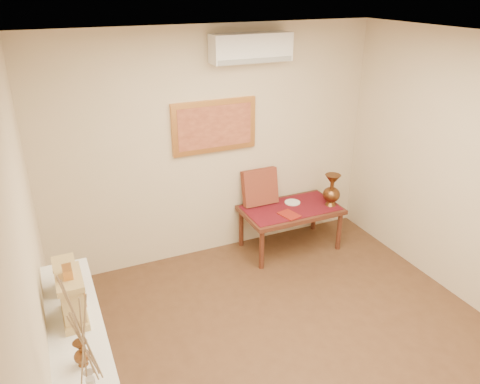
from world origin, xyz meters
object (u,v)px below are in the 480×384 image
mantel_clock (72,297)px  wooden_chest (66,275)px  brass_urn_tall (332,187)px  white_vase (87,362)px  low_table (291,213)px

mantel_clock → wooden_chest: bearing=92.3°
brass_urn_tall → wooden_chest: (-3.16, -1.14, 0.30)m
white_vase → mantel_clock: size_ratio=2.38×
brass_urn_tall → mantel_clock: size_ratio=1.19×
low_table → brass_urn_tall: bearing=-14.9°
mantel_clock → low_table: bearing=31.6°
brass_urn_tall → white_vase: bearing=-141.4°
brass_urn_tall → low_table: bearing=165.1°
brass_urn_tall → low_table: brass_urn_tall is taller
wooden_chest → brass_urn_tall: bearing=19.8°
wooden_chest → white_vase: bearing=-89.1°
white_vase → low_table: (2.65, 2.64, -0.98)m
mantel_clock → wooden_chest: size_ratio=1.68×
mantel_clock → low_table: 3.19m
brass_urn_tall → wooden_chest: 3.37m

